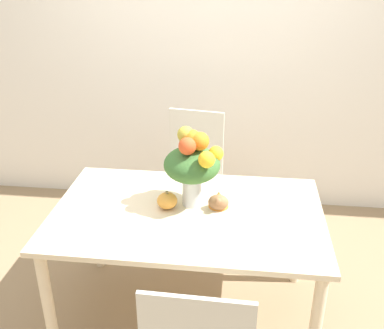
{
  "coord_description": "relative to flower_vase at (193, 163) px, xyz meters",
  "views": [
    {
      "loc": [
        0.27,
        -2.06,
        2.0
      ],
      "look_at": [
        0.02,
        0.08,
        0.98
      ],
      "focal_mm": 42.0,
      "sensor_mm": 36.0,
      "label": 1
    }
  ],
  "objects": [
    {
      "name": "pumpkin",
      "position": [
        -0.13,
        -0.06,
        -0.21
      ],
      "size": [
        0.11,
        0.11,
        0.1
      ],
      "color": "gold",
      "rests_on": "dining_table"
    },
    {
      "name": "flower_vase",
      "position": [
        0.0,
        0.0,
        0.0
      ],
      "size": [
        0.32,
        0.32,
        0.45
      ],
      "color": "silver",
      "rests_on": "dining_table"
    },
    {
      "name": "wall_back",
      "position": [
        -0.02,
        1.39,
        0.36
      ],
      "size": [
        8.0,
        0.06,
        2.7
      ],
      "color": "white",
      "rests_on": "ground_plane"
    },
    {
      "name": "ground_plane",
      "position": [
        -0.02,
        -0.08,
        -0.99
      ],
      "size": [
        12.0,
        12.0,
        0.0
      ],
      "primitive_type": "plane",
      "color": "#8E7556"
    },
    {
      "name": "dining_chair_near_window",
      "position": [
        -0.09,
        0.73,
        -0.49
      ],
      "size": [
        0.48,
        0.48,
        0.99
      ],
      "rotation": [
        0.0,
        0.0,
        -0.14
      ],
      "color": "silver",
      "rests_on": "ground_plane"
    },
    {
      "name": "turkey_figurine",
      "position": [
        0.14,
        -0.02,
        -0.21
      ],
      "size": [
        0.11,
        0.15,
        0.09
      ],
      "color": "#936642",
      "rests_on": "dining_table"
    },
    {
      "name": "dining_table",
      "position": [
        -0.02,
        -0.08,
        -0.34
      ],
      "size": [
        1.46,
        0.92,
        0.73
      ],
      "color": "beige",
      "rests_on": "ground_plane"
    }
  ]
}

